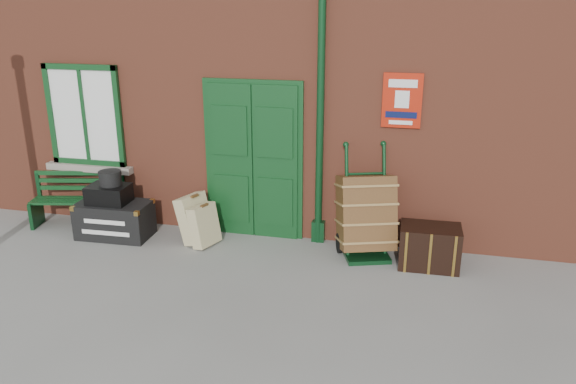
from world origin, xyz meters
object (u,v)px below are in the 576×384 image
(dark_trunk, at_px, (430,247))
(houdini_trunk, at_px, (115,220))
(bench, at_px, (79,198))
(porter_trolley, at_px, (366,214))

(dark_trunk, bearing_deg, houdini_trunk, 179.52)
(bench, distance_m, houdini_trunk, 0.83)
(houdini_trunk, relative_size, porter_trolley, 0.70)
(bench, xyz_separation_m, porter_trolley, (4.34, -0.04, 0.15))
(porter_trolley, xyz_separation_m, dark_trunk, (0.85, -0.20, -0.30))
(bench, distance_m, porter_trolley, 4.34)
(bench, bearing_deg, houdini_trunk, -34.36)
(houdini_trunk, distance_m, dark_trunk, 4.44)
(houdini_trunk, xyz_separation_m, porter_trolley, (3.59, 0.26, 0.31))
(porter_trolley, distance_m, dark_trunk, 0.92)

